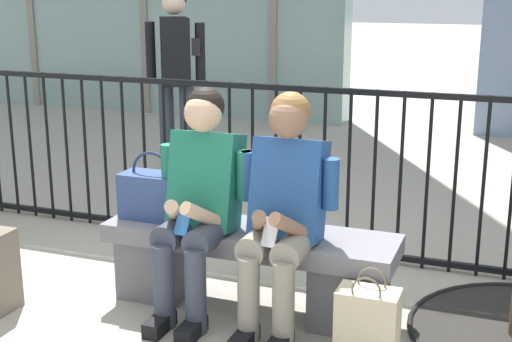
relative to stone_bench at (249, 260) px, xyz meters
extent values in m
plane|color=#A8A091|center=(0.00, 0.00, -0.27)|extent=(60.00, 60.00, 0.00)
cube|color=slate|center=(0.00, 0.00, 0.13)|extent=(1.60, 0.44, 0.10)
cube|color=slate|center=(-0.56, 0.00, -0.10)|extent=(0.36, 0.37, 0.35)
cube|color=slate|center=(0.56, 0.00, -0.10)|extent=(0.36, 0.37, 0.35)
cylinder|color=#383D4C|center=(-0.32, -0.18, 0.20)|extent=(0.15, 0.40, 0.15)
cylinder|color=#383D4C|center=(-0.32, -0.38, -0.05)|extent=(0.11, 0.11, 0.45)
cube|color=black|center=(-0.32, -0.44, -0.23)|extent=(0.09, 0.22, 0.08)
cylinder|color=#383D4C|center=(-0.14, -0.18, 0.20)|extent=(0.15, 0.40, 0.15)
cylinder|color=#383D4C|center=(-0.14, -0.38, -0.05)|extent=(0.11, 0.11, 0.45)
cube|color=black|center=(-0.14, -0.44, -0.23)|extent=(0.09, 0.22, 0.08)
cube|color=#1E7259|center=(-0.23, -0.04, 0.44)|extent=(0.36, 0.30, 0.55)
cylinder|color=#1E7259|center=(-0.45, -0.04, 0.49)|extent=(0.08, 0.08, 0.26)
cylinder|color=#DBAD89|center=(-0.31, -0.26, 0.32)|extent=(0.16, 0.28, 0.20)
cylinder|color=#1E7259|center=(-0.01, -0.04, 0.49)|extent=(0.08, 0.08, 0.26)
cylinder|color=#DBAD89|center=(-0.15, -0.26, 0.32)|extent=(0.16, 0.28, 0.20)
cube|color=#2D6BB7|center=(-0.23, -0.32, 0.30)|extent=(0.07, 0.10, 0.13)
sphere|color=#DBAD89|center=(-0.23, -0.06, 0.81)|extent=(0.20, 0.20, 0.20)
sphere|color=black|center=(-0.23, -0.03, 0.84)|extent=(0.20, 0.20, 0.20)
cylinder|color=gray|center=(0.14, -0.18, 0.20)|extent=(0.15, 0.40, 0.15)
cylinder|color=gray|center=(0.14, -0.38, -0.05)|extent=(0.11, 0.11, 0.45)
cube|color=black|center=(0.14, -0.44, -0.23)|extent=(0.09, 0.22, 0.08)
cylinder|color=gray|center=(0.32, -0.18, 0.20)|extent=(0.15, 0.40, 0.15)
cylinder|color=gray|center=(0.32, -0.38, -0.05)|extent=(0.11, 0.11, 0.45)
cube|color=#234C8C|center=(0.23, -0.04, 0.44)|extent=(0.36, 0.30, 0.55)
cylinder|color=#234C8C|center=(0.01, -0.04, 0.49)|extent=(0.08, 0.08, 0.26)
cylinder|color=#8E664C|center=(0.15, -0.26, 0.32)|extent=(0.16, 0.28, 0.20)
cylinder|color=#234C8C|center=(0.45, -0.04, 0.49)|extent=(0.08, 0.08, 0.26)
cylinder|color=#8E664C|center=(0.31, -0.26, 0.32)|extent=(0.16, 0.28, 0.20)
cube|color=silver|center=(0.23, -0.32, 0.30)|extent=(0.07, 0.10, 0.13)
sphere|color=#8E664C|center=(0.23, -0.06, 0.81)|extent=(0.20, 0.20, 0.20)
sphere|color=olive|center=(0.23, -0.03, 0.84)|extent=(0.20, 0.20, 0.20)
cube|color=#33477F|center=(-0.58, -0.01, 0.31)|extent=(0.35, 0.19, 0.26)
torus|color=#1E2A4C|center=(-0.58, -0.01, 0.44)|extent=(0.24, 0.02, 0.24)
cube|color=beige|center=(0.73, -0.35, -0.09)|extent=(0.29, 0.17, 0.36)
torus|color=#685E4C|center=(0.73, -0.41, 0.11)|extent=(0.14, 0.01, 0.14)
torus|color=#685E4C|center=(0.73, -0.29, 0.11)|extent=(0.14, 0.01, 0.14)
cylinder|color=#383D4C|center=(-1.58, 2.06, 0.18)|extent=(0.13, 0.13, 0.90)
cube|color=black|center=(-1.58, 2.02, -0.24)|extent=(0.09, 0.22, 0.06)
cylinder|color=#383D4C|center=(-1.38, 2.06, 0.18)|extent=(0.13, 0.13, 0.90)
cube|color=black|center=(-1.38, 2.02, -0.24)|extent=(0.09, 0.22, 0.06)
cube|color=black|center=(-1.48, 2.06, 0.91)|extent=(0.39, 0.44, 0.56)
cylinder|color=black|center=(-1.71, 2.06, 0.89)|extent=(0.08, 0.08, 0.52)
cylinder|color=black|center=(-1.24, 2.06, 0.89)|extent=(0.08, 0.08, 0.52)
sphere|color=beige|center=(-1.48, 2.06, 1.31)|extent=(0.20, 0.20, 0.20)
cube|color=black|center=(-1.24, 1.96, 0.96)|extent=(0.07, 0.01, 0.14)
cylinder|color=black|center=(-2.28, 0.89, 0.28)|extent=(0.02, 0.02, 1.11)
cylinder|color=black|center=(-2.12, 0.89, 0.28)|extent=(0.02, 0.02, 1.11)
cylinder|color=black|center=(-1.96, 0.89, 0.28)|extent=(0.02, 0.02, 1.11)
cylinder|color=black|center=(-1.79, 0.89, 0.28)|extent=(0.02, 0.02, 1.11)
cylinder|color=black|center=(-1.63, 0.89, 0.28)|extent=(0.02, 0.02, 1.11)
cylinder|color=black|center=(-1.47, 0.89, 0.28)|extent=(0.02, 0.02, 1.11)
cylinder|color=black|center=(-1.30, 0.89, 0.28)|extent=(0.02, 0.02, 1.11)
cylinder|color=black|center=(-1.14, 0.89, 0.28)|extent=(0.02, 0.02, 1.11)
cylinder|color=black|center=(-0.98, 0.89, 0.28)|extent=(0.02, 0.02, 1.11)
cylinder|color=black|center=(-0.82, 0.89, 0.28)|extent=(0.02, 0.02, 1.11)
cylinder|color=black|center=(-0.65, 0.89, 0.28)|extent=(0.02, 0.02, 1.11)
cylinder|color=black|center=(-0.49, 0.89, 0.28)|extent=(0.02, 0.02, 1.11)
cylinder|color=black|center=(-0.33, 0.89, 0.28)|extent=(0.02, 0.02, 1.11)
cylinder|color=black|center=(-0.16, 0.89, 0.28)|extent=(0.02, 0.02, 1.11)
cylinder|color=black|center=(0.00, 0.89, 0.28)|extent=(0.02, 0.02, 1.11)
cylinder|color=black|center=(0.16, 0.89, 0.28)|extent=(0.02, 0.02, 1.11)
cylinder|color=black|center=(0.33, 0.89, 0.28)|extent=(0.02, 0.02, 1.11)
cylinder|color=black|center=(0.49, 0.89, 0.28)|extent=(0.02, 0.02, 1.11)
cylinder|color=black|center=(0.65, 0.89, 0.28)|extent=(0.02, 0.02, 1.11)
cylinder|color=black|center=(0.82, 0.89, 0.28)|extent=(0.02, 0.02, 1.11)
cylinder|color=black|center=(0.98, 0.89, 0.28)|extent=(0.02, 0.02, 1.11)
cylinder|color=black|center=(1.14, 0.89, 0.28)|extent=(0.02, 0.02, 1.11)
cylinder|color=black|center=(1.30, 0.89, 0.28)|extent=(0.02, 0.02, 1.11)
cube|color=black|center=(0.00, 0.89, -0.22)|extent=(8.15, 0.04, 0.04)
cube|color=black|center=(0.00, 0.89, 0.82)|extent=(8.15, 0.04, 0.04)
camera|label=1|loc=(1.32, -3.35, 1.45)|focal=49.69mm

